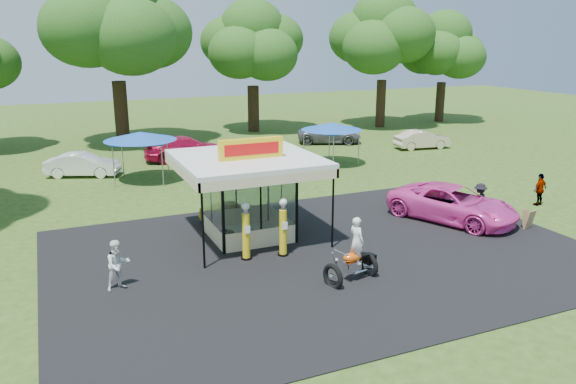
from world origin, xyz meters
name	(u,v)px	position (x,y,z in m)	size (l,w,h in m)	color
ground	(351,274)	(0.00, 0.00, 0.00)	(120.00, 120.00, 0.00)	#2A4716
asphalt_apron	(325,254)	(0.00, 2.00, 0.02)	(20.00, 14.00, 0.04)	black
gas_station_kiosk	(247,195)	(-2.00, 4.99, 1.78)	(5.40, 5.40, 4.18)	white
gas_pump_left	(246,232)	(-2.89, 2.69, 1.06)	(0.41, 0.41, 2.22)	black
gas_pump_right	(283,229)	(-1.51, 2.49, 1.08)	(0.42, 0.42, 2.26)	black
motorcycle	(354,255)	(-0.16, -0.46, 0.90)	(2.03, 1.31, 2.30)	black
spare_tires	(227,237)	(-3.08, 4.39, 0.32)	(0.83, 0.68, 0.67)	black
a_frame_sign	(528,219)	(9.29, 1.12, 0.43)	(0.51, 0.51, 0.85)	#593819
kiosk_car	(231,211)	(-2.00, 7.20, 0.48)	(1.13, 2.82, 0.96)	gold
pink_sedan	(453,204)	(7.06, 3.32, 0.79)	(2.63, 5.70, 1.58)	#F542B0
spectator_west	(118,265)	(-7.53, 2.00, 0.84)	(0.82, 0.63, 1.68)	white
spectator_east_a	(480,201)	(8.45, 3.18, 0.80)	(1.04, 0.60, 1.61)	black
spectator_east_b	(540,189)	(12.52, 3.54, 0.80)	(0.93, 0.39, 1.59)	gray
bg_car_a	(83,165)	(-7.41, 18.71, 0.69)	(1.46, 4.19, 1.38)	white
bg_car_b	(186,148)	(-0.78, 20.66, 0.79)	(2.23, 5.47, 1.59)	#AE0D33
bg_car_c	(261,152)	(3.44, 17.67, 0.77)	(1.83, 4.55, 1.55)	#A8A8AC
bg_car_d	(329,134)	(10.85, 22.39, 0.67)	(2.24, 4.85, 1.35)	#505052
bg_car_e	(422,139)	(16.09, 17.72, 0.67)	(1.43, 4.09, 1.35)	beige
tent_west	(140,137)	(-4.38, 16.19, 2.55)	(4.04, 4.04, 2.82)	gray
tent_east	(332,127)	(7.45, 15.64, 2.45)	(3.88, 3.88, 2.71)	gray
oak_far_c	(114,28)	(-3.84, 28.02, 8.59)	(11.48, 11.48, 13.53)	black
oak_far_d	(252,50)	(7.46, 30.06, 6.90)	(9.09, 9.09, 10.83)	black
oak_far_e	(383,42)	(18.90, 27.79, 7.47)	(9.83, 9.83, 11.71)	black
oak_far_f	(444,52)	(26.06, 28.46, 6.53)	(8.44, 8.44, 10.17)	black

